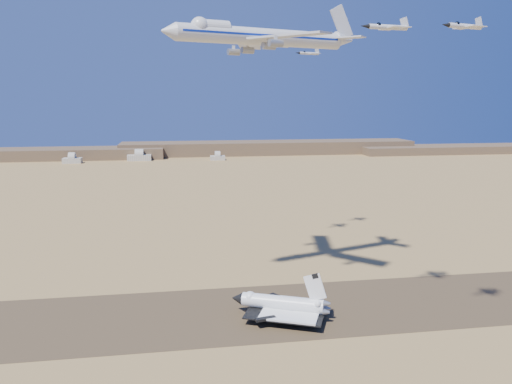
{
  "coord_description": "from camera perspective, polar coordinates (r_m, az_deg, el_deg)",
  "views": [
    {
      "loc": [
        -11.79,
        -170.36,
        76.66
      ],
      "look_at": [
        16.54,
        8.0,
        43.35
      ],
      "focal_mm": 35.0,
      "sensor_mm": 36.0,
      "label": 1
    }
  ],
  "objects": [
    {
      "name": "runway",
      "position": [
        187.18,
        -4.76,
        -13.76
      ],
      "size": [
        600.0,
        50.0,
        0.06
      ],
      "primitive_type": "cube",
      "color": "#4F3F27",
      "rests_on": "ground"
    },
    {
      "name": "crew_a",
      "position": [
        180.02,
        6.66,
        -14.47
      ],
      "size": [
        0.64,
        0.81,
        1.93
      ],
      "primitive_type": "imported",
      "rotation": [
        0.0,
        0.0,
        1.28
      ],
      "color": "#BC490B",
      "rests_on": "runway"
    },
    {
      "name": "chase_jet_d",
      "position": [
        245.32,
        2.45,
        16.39
      ],
      "size": [
        14.62,
        9.25,
        3.82
      ],
      "rotation": [
        0.0,
        0.0,
        0.45
      ],
      "color": "silver"
    },
    {
      "name": "carrier_747",
      "position": [
        193.23,
        0.09,
        17.35
      ],
      "size": [
        79.33,
        59.1,
        19.87
      ],
      "rotation": [
        0.0,
        0.0,
        0.3
      ],
      "color": "silver"
    },
    {
      "name": "ground",
      "position": [
        187.19,
        -4.76,
        -13.76
      ],
      "size": [
        1200.0,
        1200.0,
        0.0
      ],
      "primitive_type": "plane",
      "color": "#A8844A",
      "rests_on": "ground"
    },
    {
      "name": "shuttle",
      "position": [
        182.79,
        2.94,
        -12.73
      ],
      "size": [
        36.29,
        30.68,
        17.66
      ],
      "rotation": [
        0.0,
        0.0,
        -0.41
      ],
      "color": "white",
      "rests_on": "runway"
    },
    {
      "name": "chase_jet_e",
      "position": [
        264.69,
        6.02,
        15.49
      ],
      "size": [
        13.87,
        8.08,
        3.53
      ],
      "rotation": [
        0.0,
        0.0,
        0.29
      ],
      "color": "silver"
    },
    {
      "name": "crew_c",
      "position": [
        178.98,
        6.57,
        -14.66
      ],
      "size": [
        1.11,
        0.83,
        1.69
      ],
      "primitive_type": "imported",
      "rotation": [
        0.0,
        0.0,
        2.77
      ],
      "color": "#BC490B",
      "rests_on": "runway"
    },
    {
      "name": "crew_b",
      "position": [
        179.83,
        5.48,
        -14.49
      ],
      "size": [
        0.66,
        0.96,
        1.81
      ],
      "primitive_type": "imported",
      "rotation": [
        0.0,
        0.0,
        1.75
      ],
      "color": "#BC490B",
      "rests_on": "runway"
    },
    {
      "name": "hangars",
      "position": [
        654.85,
        -13.57,
        3.86
      ],
      "size": [
        200.5,
        29.5,
        30.0
      ],
      "color": "beige",
      "rests_on": "ground"
    },
    {
      "name": "chase_jet_b",
      "position": [
        150.04,
        22.69,
        17.1
      ],
      "size": [
        13.78,
        7.95,
        3.5
      ],
      "rotation": [
        0.0,
        0.0,
        0.25
      ],
      "color": "silver"
    },
    {
      "name": "chase_jet_a",
      "position": [
        163.82,
        14.73,
        17.78
      ],
      "size": [
        16.41,
        9.1,
        4.1
      ],
      "rotation": [
        0.0,
        0.0,
        0.14
      ],
      "color": "silver"
    },
    {
      "name": "ridgeline",
      "position": [
        705.3,
        -2.71,
        4.82
      ],
      "size": [
        960.0,
        90.0,
        18.0
      ],
      "color": "brown",
      "rests_on": "ground"
    }
  ]
}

